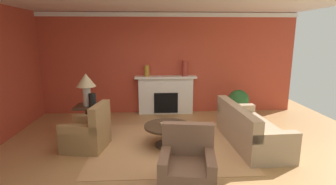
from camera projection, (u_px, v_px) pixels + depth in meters
ground_plane at (170, 151)px, 5.26m from camera, size 9.33×9.33×0.00m
wall_fireplace at (164, 64)px, 7.78m from camera, size 7.78×0.12×2.95m
crown_moulding at (164, 15)px, 7.41m from camera, size 7.78×0.08×0.12m
area_rug at (168, 145)px, 5.55m from camera, size 3.09×2.70×0.01m
fireplace at (166, 96)px, 7.77m from camera, size 1.80×0.35×1.13m
sofa at (249, 131)px, 5.56m from camera, size 1.00×2.14×0.85m
armchair_near_window at (88, 134)px, 5.36m from camera, size 0.92×0.92×0.95m
armchair_facing_fireplace at (187, 170)px, 3.92m from camera, size 0.91×0.91×0.95m
coffee_table at (168, 130)px, 5.48m from camera, size 1.00×1.00×0.45m
side_table at (88, 118)px, 6.10m from camera, size 0.56×0.56×0.70m
table_lamp at (86, 83)px, 5.93m from camera, size 0.44×0.44×0.75m
vase_mantel_right at (185, 68)px, 7.58m from camera, size 0.16×0.16×0.45m
vase_mantel_left at (147, 71)px, 7.53m from camera, size 0.14×0.14×0.32m
vase_on_side_table at (93, 100)px, 5.89m from camera, size 0.16×0.16×0.31m
book_red_cover at (167, 124)px, 5.48m from camera, size 0.28×0.25×0.04m
potted_plant at (238, 102)px, 7.23m from camera, size 0.56×0.56×0.83m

